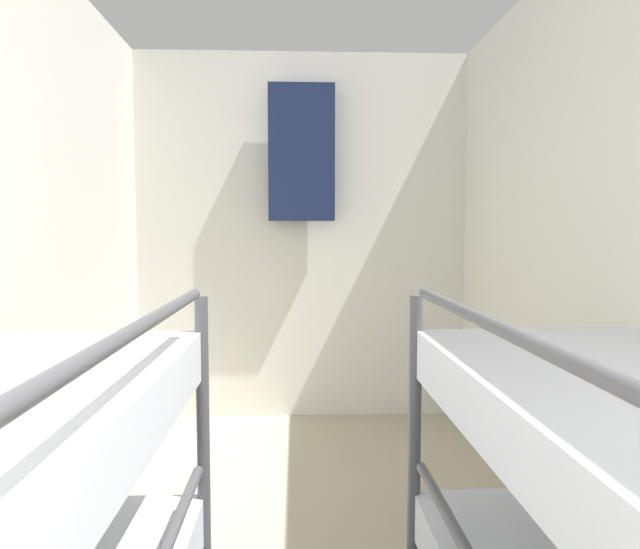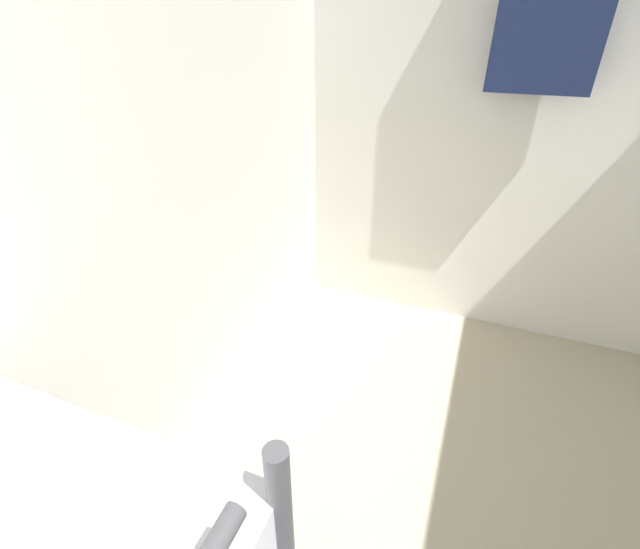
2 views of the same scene
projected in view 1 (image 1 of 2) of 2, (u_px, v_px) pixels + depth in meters
The scene contains 2 objects.
wall_back at pixel (302, 238), 3.99m from camera, with size 2.40×0.06×2.53m.
hanging_coat at pixel (302, 153), 3.80m from camera, with size 0.44×0.12×0.90m.
Camera 1 is at (-0.05, 0.40, 1.30)m, focal length 32.00 mm.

